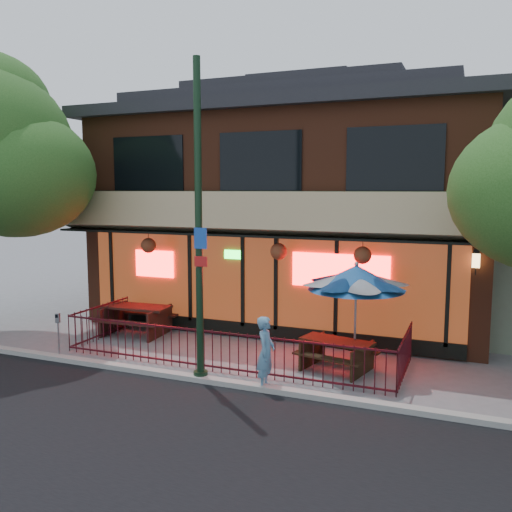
# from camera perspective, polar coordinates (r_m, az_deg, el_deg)

# --- Properties ---
(ground) EXTENTS (80.00, 80.00, 0.00)m
(ground) POSITION_cam_1_polar(r_m,az_deg,el_deg) (12.83, -4.99, -12.28)
(ground) COLOR gray
(ground) RESTS_ON ground
(curb) EXTENTS (80.00, 0.25, 0.12)m
(curb) POSITION_cam_1_polar(r_m,az_deg,el_deg) (12.39, -6.07, -12.71)
(curb) COLOR #999993
(curb) RESTS_ON ground
(restaurant_building) EXTENTS (12.96, 9.49, 8.05)m
(restaurant_building) POSITION_cam_1_polar(r_m,az_deg,el_deg) (18.71, 4.89, 6.68)
(restaurant_building) COLOR brown
(restaurant_building) RESTS_ON ground
(patio_fence) EXTENTS (8.44, 2.62, 1.00)m
(patio_fence) POSITION_cam_1_polar(r_m,az_deg,el_deg) (13.06, -4.00, -9.01)
(patio_fence) COLOR #3D0D15
(patio_fence) RESTS_ON ground
(street_light) EXTENTS (0.43, 0.32, 7.00)m
(street_light) POSITION_cam_1_polar(r_m,az_deg,el_deg) (11.80, -6.03, 1.70)
(street_light) COLOR black
(street_light) RESTS_ON ground
(picnic_table_left) EXTENTS (2.09, 1.65, 0.85)m
(picnic_table_left) POSITION_cam_1_polar(r_m,az_deg,el_deg) (16.35, -12.49, -6.13)
(picnic_table_left) COLOR #381A14
(picnic_table_left) RESTS_ON ground
(picnic_table_right) EXTENTS (1.93, 1.64, 0.72)m
(picnic_table_right) POSITION_cam_1_polar(r_m,az_deg,el_deg) (13.07, 8.50, -9.78)
(picnic_table_right) COLOR black
(picnic_table_right) RESTS_ON ground
(patio_umbrella) EXTENTS (2.25, 2.25, 2.57)m
(patio_umbrella) POSITION_cam_1_polar(r_m,az_deg,el_deg) (12.84, 10.50, -2.26)
(patio_umbrella) COLOR gray
(patio_umbrella) RESTS_ON ground
(pedestrian) EXTENTS (0.44, 0.61, 1.57)m
(pedestrian) POSITION_cam_1_polar(r_m,az_deg,el_deg) (11.68, 1.04, -10.16)
(pedestrian) COLOR #578AAE
(pedestrian) RESTS_ON ground
(parking_meter_near) EXTENTS (0.13, 0.12, 1.17)m
(parking_meter_near) POSITION_cam_1_polar(r_m,az_deg,el_deg) (14.50, -20.10, -7.13)
(parking_meter_near) COLOR gray
(parking_meter_near) RESTS_ON ground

